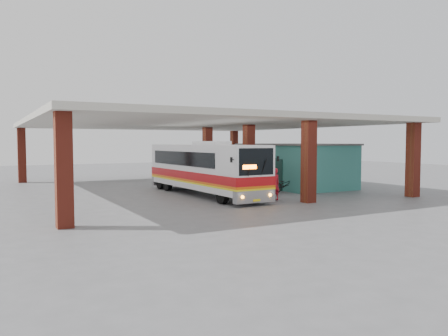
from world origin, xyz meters
TOP-DOWN VIEW (x-y plane):
  - ground at (0.00, 0.00)m, footprint 90.00×90.00m
  - brick_columns at (1.43, 5.00)m, footprint 20.10×21.60m
  - canopy_roof at (0.50, 6.50)m, footprint 21.00×23.00m
  - shop_building at (7.49, 4.00)m, footprint 5.20×8.20m
  - coach_bus at (-0.44, 2.59)m, footprint 2.73×11.30m
  - motorcycle at (4.70, 1.29)m, footprint 1.97×0.71m
  - pedestrian at (1.93, -1.40)m, footprint 0.67×0.45m
  - red_chair at (4.77, 7.38)m, footprint 0.52×0.52m

SIDE VIEW (x-z plane):
  - ground at x=0.00m, z-range 0.00..0.00m
  - red_chair at x=4.77m, z-range -0.03..0.79m
  - motorcycle at x=4.70m, z-range 0.00..1.03m
  - pedestrian at x=1.93m, z-range 0.00..1.79m
  - shop_building at x=7.49m, z-range 0.01..3.12m
  - coach_bus at x=-0.44m, z-range -0.01..3.26m
  - brick_columns at x=1.43m, z-range 0.00..4.35m
  - canopy_roof at x=0.50m, z-range 4.35..4.65m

